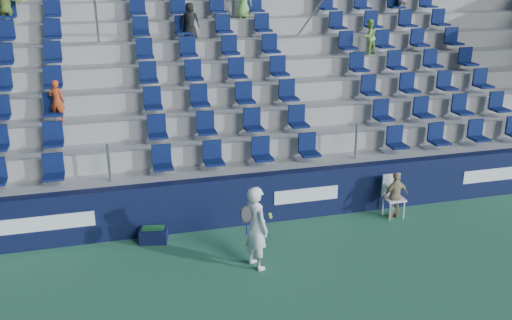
# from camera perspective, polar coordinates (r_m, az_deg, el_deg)

# --- Properties ---
(ground) EXTENTS (70.00, 70.00, 0.00)m
(ground) POSITION_cam_1_polar(r_m,az_deg,el_deg) (11.07, 2.82, -13.21)
(ground) COLOR #30704C
(ground) RESTS_ON ground
(sponsor_wall) EXTENTS (24.00, 0.32, 1.20)m
(sponsor_wall) POSITION_cam_1_polar(r_m,az_deg,el_deg) (13.46, -1.20, -4.00)
(sponsor_wall) COLOR black
(sponsor_wall) RESTS_ON ground
(grandstand) EXTENTS (24.00, 8.17, 6.63)m
(grandstand) POSITION_cam_1_polar(r_m,az_deg,el_deg) (17.75, -5.22, 7.01)
(grandstand) COLOR #9B9B96
(grandstand) RESTS_ON ground
(tennis_player) EXTENTS (0.72, 0.76, 1.77)m
(tennis_player) POSITION_cam_1_polar(r_m,az_deg,el_deg) (11.50, -0.01, -6.76)
(tennis_player) COLOR white
(tennis_player) RESTS_ON ground
(line_judge_chair) EXTENTS (0.46, 0.47, 1.04)m
(line_judge_chair) POSITION_cam_1_polar(r_m,az_deg,el_deg) (14.27, 13.48, -3.18)
(line_judge_chair) COLOR white
(line_judge_chair) RESTS_ON ground
(line_judge) EXTENTS (0.71, 0.37, 1.17)m
(line_judge) POSITION_cam_1_polar(r_m,az_deg,el_deg) (14.15, 13.78, -3.45)
(line_judge) COLOR tan
(line_judge) RESTS_ON ground
(ball_bin) EXTENTS (0.67, 0.51, 0.34)m
(ball_bin) POSITION_cam_1_polar(r_m,az_deg,el_deg) (12.98, -10.21, -7.30)
(ball_bin) COLOR #0F1438
(ball_bin) RESTS_ON ground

